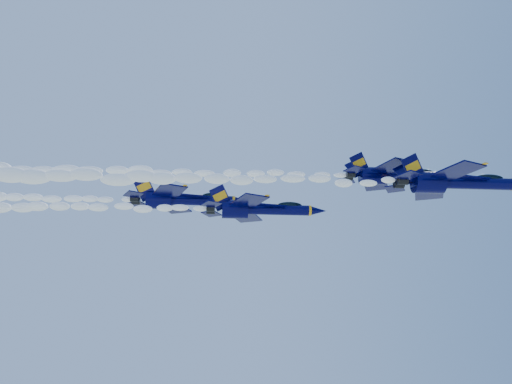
{
  "coord_description": "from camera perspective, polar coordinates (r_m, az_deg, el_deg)",
  "views": [
    {
      "loc": [
        -10.94,
        -65.94,
        130.41
      ],
      "look_at": [
        -5.94,
        -0.17,
        152.92
      ],
      "focal_mm": 35.0,
      "sensor_mm": 36.0,
      "label": 1
    }
  ],
  "objects": [
    {
      "name": "jet_lead",
      "position": [
        63.93,
        21.82,
        1.02
      ],
      "size": [
        16.74,
        13.73,
        6.22
      ],
      "color": "#020234"
    },
    {
      "name": "smoke_trail_jet_lead",
      "position": [
        57.61,
        -9.37,
        1.54
      ],
      "size": [
        52.14,
        2.0,
        1.8
      ],
      "primitive_type": "ellipsoid",
      "color": "white"
    },
    {
      "name": "jet_second",
      "position": [
        68.39,
        15.53,
        1.81
      ],
      "size": [
        15.08,
        12.37,
        5.61
      ],
      "color": "#020234"
    },
    {
      "name": "smoke_trail_jet_second",
      "position": [
        65.0,
        -12.56,
        2.26
      ],
      "size": [
        52.14,
        1.8,
        1.62
      ],
      "primitive_type": "ellipsoid",
      "color": "white"
    },
    {
      "name": "jet_third",
      "position": [
        74.61,
        0.34,
        -1.96
      ],
      "size": [
        18.07,
        14.82,
        6.71
      ],
      "color": "#020234"
    },
    {
      "name": "smoke_trail_jet_third",
      "position": [
        79.33,
        -24.79,
        -1.55
      ],
      "size": [
        52.14,
        2.16,
        1.94
      ],
      "primitive_type": "ellipsoid",
      "color": "white"
    },
    {
      "name": "jet_fourth",
      "position": [
        82.19,
        -8.3,
        -0.87
      ],
      "size": [
        19.36,
        15.88,
        7.2
      ],
      "color": "#020234"
    }
  ]
}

